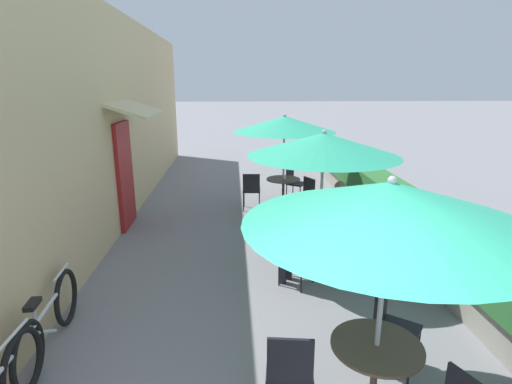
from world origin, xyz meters
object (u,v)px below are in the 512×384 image
object	(u,v)px
cafe_chair_far_back	(251,188)
coffee_cup_mid	(317,219)
seated_patron_mid_left	(295,239)
cafe_chair_far_left	(305,195)
patio_umbrella_mid	(324,145)
bicycle_second	(49,322)
patio_umbrella_near	(390,204)
patio_table_mid	(319,235)
cafe_chair_mid_right	(334,222)
patio_table_near	(375,365)
cafe_chair_near_left	(290,367)
cafe_chair_near_back	(391,321)
seated_patron_mid_right	(341,214)
cafe_chair_far_right	(294,181)
patio_umbrella_far	(284,124)
patio_table_far	(283,187)
cafe_chair_mid_left	(302,252)
coffee_cup_far	(284,177)

from	to	relation	value
cafe_chair_far_back	coffee_cup_mid	bearing A→B (deg)	-68.55
seated_patron_mid_left	cafe_chair_far_left	size ratio (longest dim) A/B	1.44
patio_umbrella_mid	bicycle_second	bearing A→B (deg)	-150.40
patio_umbrella_near	coffee_cup_mid	bearing A→B (deg)	87.66
patio_table_mid	patio_umbrella_mid	distance (m)	1.43
coffee_cup_mid	cafe_chair_mid_right	bearing A→B (deg)	51.51
patio_table_near	coffee_cup_mid	distance (m)	3.07
cafe_chair_near_left	cafe_chair_mid_right	size ratio (longest dim) A/B	1.00
cafe_chair_near_back	seated_patron_mid_right	world-z (taller)	seated_patron_mid_right
cafe_chair_near_left	coffee_cup_mid	world-z (taller)	cafe_chair_near_left
cafe_chair_near_left	patio_umbrella_mid	distance (m)	3.39
cafe_chair_near_back	patio_umbrella_mid	world-z (taller)	patio_umbrella_mid
cafe_chair_far_left	cafe_chair_far_right	world-z (taller)	same
cafe_chair_near_left	patio_umbrella_far	bearing A→B (deg)	90.80
patio_table_mid	patio_umbrella_mid	bearing A→B (deg)	0.00
patio_table_mid	patio_umbrella_mid	world-z (taller)	patio_umbrella_mid
cafe_chair_far_left	patio_table_far	bearing A→B (deg)	6.02
patio_table_mid	patio_table_near	bearing A→B (deg)	-93.00
patio_table_mid	cafe_chair_far_right	bearing A→B (deg)	87.78
patio_table_mid	cafe_chair_mid_left	bearing A→B (deg)	-122.18
cafe_chair_far_back	patio_umbrella_near	bearing A→B (deg)	-78.55
patio_table_mid	patio_umbrella_far	xyz separation A→B (m)	(-0.20, 2.97, 1.43)
cafe_chair_far_left	coffee_cup_far	world-z (taller)	cafe_chair_far_left
patio_table_mid	coffee_cup_far	xyz separation A→B (m)	(-0.19, 2.91, 0.24)
patio_umbrella_mid	cafe_chair_near_back	bearing A→B (deg)	-84.54
patio_umbrella_near	cafe_chair_far_left	xyz separation A→B (m)	(0.34, 5.32, -1.44)
cafe_chair_near_left	cafe_chair_mid_left	world-z (taller)	same
patio_table_mid	cafe_chair_far_right	size ratio (longest dim) A/B	0.88
patio_umbrella_far	patio_table_mid	bearing A→B (deg)	-86.13
cafe_chair_near_left	seated_patron_mid_left	distance (m)	2.44
cafe_chair_mid_right	seated_patron_mid_left	bearing A→B (deg)	1.62
patio_umbrella_far	bicycle_second	xyz separation A→B (m)	(-3.14, -4.87, -1.60)
bicycle_second	patio_table_far	bearing A→B (deg)	53.46
cafe_chair_mid_right	bicycle_second	distance (m)	4.50
patio_table_mid	seated_patron_mid_right	xyz separation A→B (m)	(0.48, 0.55, 0.17)
cafe_chair_near_back	coffee_cup_far	world-z (taller)	cafe_chair_near_back
coffee_cup_far	seated_patron_mid_right	bearing A→B (deg)	-74.31
cafe_chair_near_left	cafe_chair_far_left	distance (m)	5.41
cafe_chair_far_right	cafe_chair_near_back	bearing A→B (deg)	34.79
patio_umbrella_mid	patio_table_far	bearing A→B (deg)	93.87
cafe_chair_far_back	cafe_chair_mid_left	bearing A→B (deg)	-77.37
cafe_chair_far_back	coffee_cup_far	size ratio (longest dim) A/B	9.67
coffee_cup_mid	patio_table_far	size ratio (longest dim) A/B	0.12
patio_table_mid	patio_table_far	xyz separation A→B (m)	(-0.20, 2.97, 0.00)
cafe_chair_mid_left	seated_patron_mid_left	distance (m)	0.20
cafe_chair_near_left	cafe_chair_mid_left	bearing A→B (deg)	85.36
cafe_chair_near_left	coffee_cup_far	xyz separation A→B (m)	(0.70, 5.86, 0.25)
coffee_cup_far	cafe_chair_near_back	bearing A→B (deg)	-85.51
patio_table_near	patio_umbrella_mid	xyz separation A→B (m)	(0.16, 2.96, 1.43)
cafe_chair_mid_right	cafe_chair_mid_left	bearing A→B (deg)	6.02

